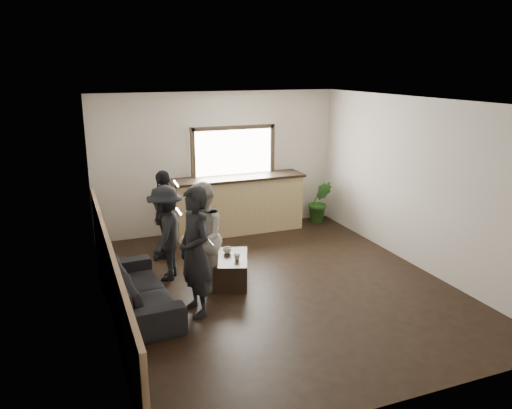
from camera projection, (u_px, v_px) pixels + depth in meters
name	position (u px, v px, depth m)	size (l,w,h in m)	color
ground	(278.00, 285.00, 7.72)	(5.00, 6.00, 0.01)	black
room_shell	(231.00, 198.00, 7.07)	(5.01, 6.01, 2.80)	silver
bar_counter	(238.00, 201.00, 10.07)	(2.70, 0.68, 2.13)	tan
sofa	(138.00, 289.00, 6.90)	(2.00, 0.78, 0.58)	black
coffee_table	(231.00, 269.00, 7.82)	(0.50, 0.90, 0.40)	black
cup_a	(227.00, 250.00, 7.91)	(0.13, 0.13, 0.10)	silver
cup_b	(237.00, 257.00, 7.64)	(0.10, 0.10, 0.09)	silver
potted_plant	(320.00, 202.00, 10.73)	(0.50, 0.40, 0.91)	#2D6623
person_a	(195.00, 252.00, 6.63)	(0.54, 0.71, 1.77)	black
person_b	(201.00, 238.00, 7.35)	(0.79, 0.92, 1.66)	#B3AEA1
person_c	(166.00, 233.00, 7.78)	(0.95, 1.12, 1.51)	black
person_d	(165.00, 214.00, 8.70)	(0.78, 0.99, 1.56)	black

